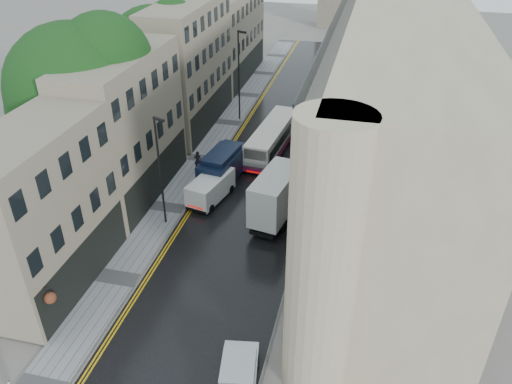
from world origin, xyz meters
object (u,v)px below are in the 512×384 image
at_px(white_van, 190,195).
at_px(pedestrian, 198,160).
at_px(white_lorry, 257,202).
at_px(lamp_post_near, 160,173).
at_px(tree_near, 79,112).
at_px(tree_far, 155,68).
at_px(cream_bus, 252,150).
at_px(lamp_post_far, 239,77).
at_px(navy_van, 201,173).

bearing_deg(white_van, pedestrian, 115.85).
xyz_separation_m(white_lorry, lamp_post_near, (-6.55, -1.30, 2.27)).
height_order(tree_near, tree_far, tree_near).
distance_m(tree_near, lamp_post_near, 8.11).
bearing_deg(lamp_post_near, cream_bus, 89.87).
xyz_separation_m(tree_far, lamp_post_far, (7.21, 3.87, -1.53)).
bearing_deg(lamp_post_far, cream_bus, -46.13).
xyz_separation_m(pedestrian, lamp_post_far, (0.64, 11.45, 3.71)).
distance_m(tree_near, navy_van, 10.20).
relative_size(tree_far, cream_bus, 1.28).
xyz_separation_m(white_van, lamp_post_near, (-1.03, -2.48, 3.19)).
bearing_deg(lamp_post_near, white_van, 87.83).
height_order(white_van, pedestrian, white_van).
height_order(tree_near, white_lorry, tree_near).
height_order(white_lorry, white_van, white_lorry).
relative_size(white_van, navy_van, 0.81).
relative_size(tree_near, navy_van, 2.47).
relative_size(tree_near, lamp_post_far, 1.52).
distance_m(tree_near, pedestrian, 10.59).
bearing_deg(lamp_post_far, white_van, -65.33).
xyz_separation_m(white_lorry, pedestrian, (-6.84, 6.79, -0.97)).
bearing_deg(lamp_post_far, pedestrian, -70.81).
bearing_deg(cream_bus, white_van, -104.66).
xyz_separation_m(tree_near, white_lorry, (13.71, -1.36, -4.98)).
xyz_separation_m(pedestrian, lamp_post_near, (0.29, -8.09, 3.24)).
xyz_separation_m(lamp_post_near, lamp_post_far, (0.35, 19.54, 0.46)).
height_order(cream_bus, navy_van, navy_van).
relative_size(white_lorry, white_van, 1.63).
bearing_deg(tree_near, pedestrian, 38.29).
relative_size(white_van, lamp_post_far, 0.49).
relative_size(pedestrian, lamp_post_far, 0.19).
height_order(white_van, lamp_post_near, lamp_post_near).
distance_m(pedestrian, lamp_post_near, 8.72).
distance_m(cream_bus, pedestrian, 4.84).
relative_size(tree_far, navy_van, 2.22).
height_order(tree_near, pedestrian, tree_near).
xyz_separation_m(cream_bus, navy_van, (-2.89, -5.24, 0.11)).
bearing_deg(navy_van, cream_bus, 69.15).
bearing_deg(lamp_post_far, white_lorry, -48.85).
relative_size(white_van, pedestrian, 2.59).
bearing_deg(cream_bus, white_lorry, -68.73).
bearing_deg(tree_far, pedestrian, -49.01).
distance_m(navy_van, lamp_post_near, 6.00).
bearing_deg(tree_far, cream_bus, -25.76).
height_order(navy_van, pedestrian, navy_van).
distance_m(cream_bus, lamp_post_near, 11.53).
relative_size(pedestrian, lamp_post_near, 0.21).
relative_size(cream_bus, navy_van, 1.73).
bearing_deg(pedestrian, white_lorry, 124.15).
relative_size(cream_bus, white_lorry, 1.31).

